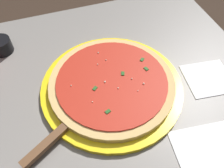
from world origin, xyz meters
TOP-DOWN VIEW (x-y plane):
  - restaurant_table at (0.00, 0.00)m, footprint 0.86×0.74m
  - serving_plate at (0.02, -0.00)m, footprint 0.36×0.36m
  - pizza at (0.02, -0.00)m, footprint 0.31×0.31m
  - pizza_server at (-0.13, -0.09)m, footprint 0.21×0.15m
  - cup_small_sauce at (-0.24, 0.23)m, footprint 0.06×0.06m
  - napkin_folded_right at (0.16, -0.24)m, footprint 0.17×0.17m
  - napkin_loose_left at (0.27, -0.05)m, footprint 0.14×0.13m

SIDE VIEW (x-z plane):
  - restaurant_table at x=0.00m, z-range 0.21..0.95m
  - napkin_folded_right at x=0.16m, z-range 0.74..0.74m
  - napkin_loose_left at x=0.27m, z-range 0.74..0.74m
  - serving_plate at x=0.02m, z-range 0.74..0.75m
  - pizza_server at x=-0.13m, z-range 0.75..0.77m
  - cup_small_sauce at x=-0.24m, z-range 0.74..0.78m
  - pizza at x=0.02m, z-range 0.75..0.78m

